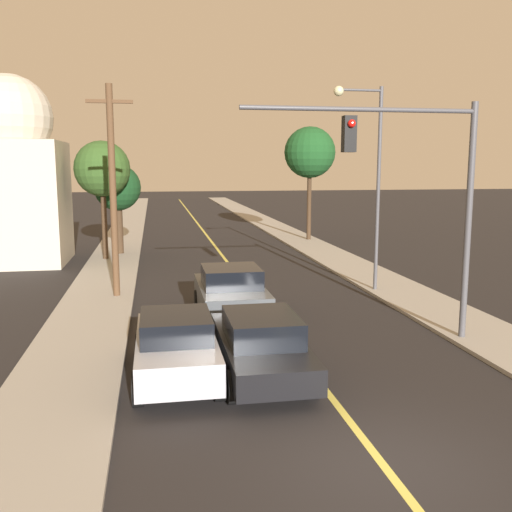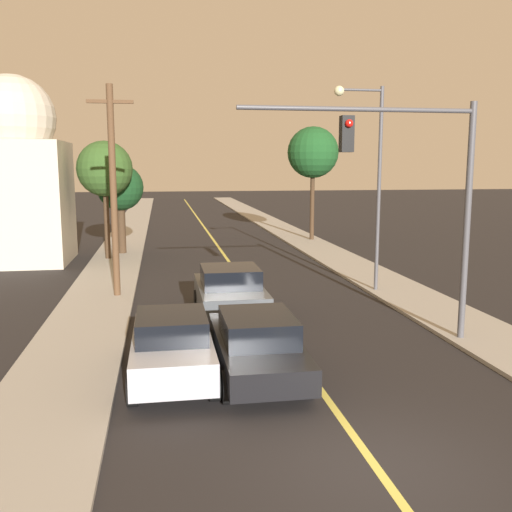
# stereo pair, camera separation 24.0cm
# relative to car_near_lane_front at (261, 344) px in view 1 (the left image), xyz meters

# --- Properties ---
(ground_plane) EXTENTS (200.00, 200.00, 0.00)m
(ground_plane) POSITION_rel_car_near_lane_front_xyz_m (1.22, -4.28, -0.77)
(ground_plane) COLOR black
(road_surface) EXTENTS (8.70, 80.00, 0.01)m
(road_surface) POSITION_rel_car_near_lane_front_xyz_m (1.22, 31.72, -0.76)
(road_surface) COLOR black
(road_surface) RESTS_ON ground
(sidewalk_left) EXTENTS (2.50, 80.00, 0.12)m
(sidewalk_left) POSITION_rel_car_near_lane_front_xyz_m (-4.38, 31.72, -0.71)
(sidewalk_left) COLOR #9E998E
(sidewalk_left) RESTS_ON ground
(sidewalk_right) EXTENTS (2.50, 80.00, 0.12)m
(sidewalk_right) POSITION_rel_car_near_lane_front_xyz_m (6.82, 31.72, -0.71)
(sidewalk_right) COLOR #9E998E
(sidewalk_right) RESTS_ON ground
(car_near_lane_front) EXTENTS (1.91, 4.63, 1.49)m
(car_near_lane_front) POSITION_rel_car_near_lane_front_xyz_m (0.00, 0.00, 0.00)
(car_near_lane_front) COLOR black
(car_near_lane_front) RESTS_ON ground
(car_near_lane_second) EXTENTS (2.11, 4.23, 1.66)m
(car_near_lane_second) POSITION_rel_car_near_lane_front_xyz_m (-0.00, 5.15, 0.07)
(car_near_lane_second) COLOR #474C51
(car_near_lane_second) RESTS_ON ground
(car_outer_lane_front) EXTENTS (1.86, 4.15, 1.57)m
(car_outer_lane_front) POSITION_rel_car_near_lane_front_xyz_m (-1.92, 0.06, 0.05)
(car_outer_lane_front) COLOR #A5A8B2
(car_outer_lane_front) RESTS_ON ground
(traffic_signal_mast) EXTENTS (6.28, 0.42, 6.31)m
(traffic_signal_mast) POSITION_rel_car_near_lane_front_xyz_m (4.46, 1.68, 3.72)
(traffic_signal_mast) COLOR #47474C
(traffic_signal_mast) RESTS_ON ground
(streetlamp_right) EXTENTS (1.87, 0.36, 7.50)m
(streetlamp_right) POSITION_rel_car_near_lane_front_xyz_m (5.50, 7.89, 4.13)
(streetlamp_right) COLOR #47474C
(streetlamp_right) RESTS_ON ground
(utility_pole_left) EXTENTS (1.60, 0.24, 7.46)m
(utility_pole_left) POSITION_rel_car_near_lane_front_xyz_m (-3.73, 8.53, 3.24)
(utility_pole_left) COLOR #513823
(utility_pole_left) RESTS_ON ground
(tree_left_near) EXTENTS (2.76, 2.76, 5.89)m
(tree_left_near) POSITION_rel_car_near_lane_front_xyz_m (-4.80, 17.15, 3.83)
(tree_left_near) COLOR #3D2B1C
(tree_left_near) RESTS_ON ground
(tree_left_far) EXTENTS (2.46, 2.46, 4.75)m
(tree_left_far) POSITION_rel_car_near_lane_front_xyz_m (-4.20, 18.89, 2.80)
(tree_left_far) COLOR #3D2B1C
(tree_left_far) RESTS_ON ground
(tree_right_near) EXTENTS (3.19, 3.19, 7.08)m
(tree_right_near) POSITION_rel_car_near_lane_front_xyz_m (7.38, 22.76, 4.80)
(tree_right_near) COLOR #3D2B1C
(tree_right_near) RESTS_ON ground
(domed_building_left) EXTENTS (4.77, 4.77, 9.09)m
(domed_building_left) POSITION_rel_car_near_lane_front_xyz_m (-9.02, 17.26, 3.56)
(domed_building_left) COLOR #BCB29E
(domed_building_left) RESTS_ON ground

